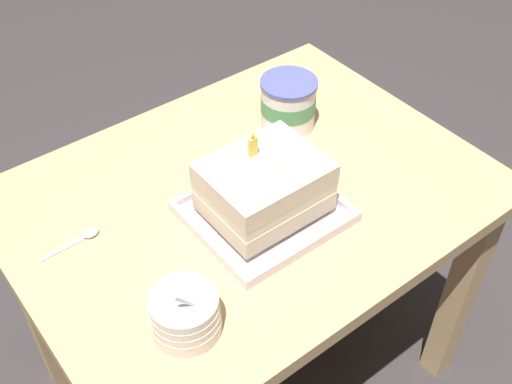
{
  "coord_description": "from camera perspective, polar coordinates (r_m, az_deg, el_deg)",
  "views": [
    {
      "loc": [
        -0.58,
        -0.77,
        1.61
      ],
      "look_at": [
        -0.01,
        -0.04,
        0.73
      ],
      "focal_mm": 44.82,
      "sensor_mm": 36.0,
      "label": 1
    }
  ],
  "objects": [
    {
      "name": "ground_plane",
      "position": [
        1.88,
        -0.5,
        -15.58
      ],
      "size": [
        8.0,
        8.0,
        0.0
      ],
      "primitive_type": "plane",
      "color": "#383333"
    },
    {
      "name": "foil_tray",
      "position": [
        1.27,
        0.71,
        -1.88
      ],
      "size": [
        0.28,
        0.26,
        0.02
      ],
      "color": "silver",
      "rests_on": "dining_table"
    },
    {
      "name": "ice_cream_tub",
      "position": [
        1.46,
        2.89,
        7.93
      ],
      "size": [
        0.13,
        0.13,
        0.12
      ],
      "color": "white",
      "rests_on": "dining_table"
    },
    {
      "name": "bowl_stack",
      "position": [
        1.08,
        -6.36,
        -10.77
      ],
      "size": [
        0.12,
        0.12,
        0.12
      ],
      "color": "silver",
      "rests_on": "dining_table"
    },
    {
      "name": "serving_spoon_near_tray",
      "position": [
        1.27,
        -15.04,
        -3.8
      ],
      "size": [
        0.12,
        0.03,
        0.01
      ],
      "color": "silver",
      "rests_on": "dining_table"
    },
    {
      "name": "birthday_cake",
      "position": [
        1.22,
        0.74,
        0.5
      ],
      "size": [
        0.22,
        0.18,
        0.16
      ],
      "color": "beige",
      "rests_on": "foil_tray"
    },
    {
      "name": "dining_table",
      "position": [
        1.41,
        -0.64,
        -3.21
      ],
      "size": [
        0.97,
        0.73,
        0.7
      ],
      "color": "tan",
      "rests_on": "ground_plane"
    }
  ]
}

